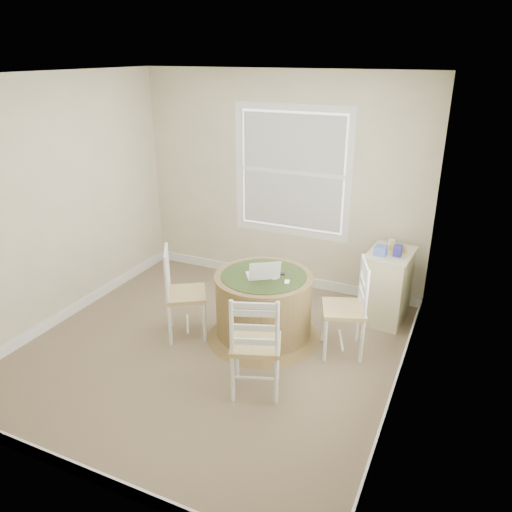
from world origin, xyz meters
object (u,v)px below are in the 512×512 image
at_px(chair_near, 256,343).
at_px(chair_right, 343,309).
at_px(chair_left, 186,294).
at_px(round_table, 264,304).
at_px(corner_chest, 387,286).
at_px(laptop, 263,274).

bearing_deg(chair_near, chair_right, -139.69).
bearing_deg(chair_left, chair_near, -150.63).
xyz_separation_m(round_table, corner_chest, (1.07, 0.91, 0.02)).
bearing_deg(round_table, chair_right, -9.42).
relative_size(round_table, chair_right, 1.23).
height_order(round_table, chair_left, chair_left).
relative_size(round_table, chair_left, 1.23).
bearing_deg(corner_chest, chair_near, -110.00).
bearing_deg(round_table, corner_chest, 25.41).
bearing_deg(chair_right, round_table, -105.15).
height_order(chair_near, corner_chest, chair_near).
distance_m(chair_near, chair_right, 1.05).
relative_size(chair_left, chair_right, 1.00).
bearing_deg(laptop, chair_near, 75.64).
relative_size(chair_near, corner_chest, 1.18).
bearing_deg(chair_near, chair_left, -48.48).
bearing_deg(chair_right, chair_left, -97.85).
bearing_deg(corner_chest, round_table, -135.56).
distance_m(chair_near, corner_chest, 1.91).
relative_size(round_table, corner_chest, 1.46).
height_order(chair_left, chair_near, same).
height_order(chair_left, corner_chest, chair_left).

